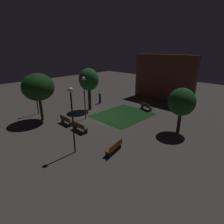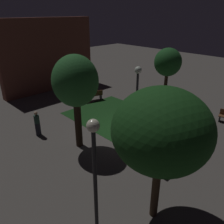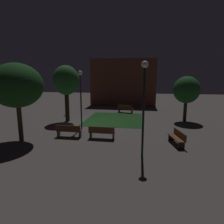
% 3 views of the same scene
% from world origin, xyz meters
% --- Properties ---
extents(ground_plane, '(60.00, 60.00, 0.00)m').
position_xyz_m(ground_plane, '(0.00, 0.00, 0.00)').
color(ground_plane, '#56514C').
extents(grass_lawn, '(5.41, 6.44, 0.01)m').
position_xyz_m(grass_lawn, '(1.17, 1.72, 0.01)').
color(grass_lawn, '#194219').
rests_on(grass_lawn, ground).
extents(bench_back_row, '(1.80, 0.49, 0.88)m').
position_xyz_m(bench_back_row, '(-1.19, -4.42, 0.48)').
color(bench_back_row, brown).
rests_on(bench_back_row, ground).
extents(bench_near_trees, '(1.81, 0.51, 0.88)m').
position_xyz_m(bench_near_trees, '(1.19, -4.42, 0.48)').
color(bench_near_trees, brown).
rests_on(bench_near_trees, ground).
extents(bench_front_left, '(1.86, 0.98, 0.88)m').
position_xyz_m(bench_front_left, '(1.95, 5.27, 0.48)').
color(bench_front_left, brown).
rests_on(bench_front_left, ground).
extents(bench_by_lamp, '(0.87, 1.86, 0.88)m').
position_xyz_m(bench_by_lamp, '(6.11, -4.80, 0.48)').
color(bench_by_lamp, brown).
rests_on(bench_by_lamp, ground).
extents(tree_right_canopy, '(2.41, 2.41, 4.22)m').
position_xyz_m(tree_right_canopy, '(7.91, 1.91, 2.95)').
color(tree_right_canopy, '#38281C').
rests_on(tree_right_canopy, ground).
extents(tree_back_left, '(2.41, 2.41, 5.21)m').
position_xyz_m(tree_back_left, '(-3.14, 0.26, 3.79)').
color(tree_back_left, '#2D2116').
rests_on(tree_back_left, ground).
extents(tree_lawn_side, '(3.27, 3.27, 5.08)m').
position_xyz_m(tree_lawn_side, '(-4.02, -5.66, 3.65)').
color(tree_lawn_side, '#423021').
rests_on(tree_lawn_side, ground).
extents(lamp_post_plaza_west, '(0.36, 0.36, 5.01)m').
position_xyz_m(lamp_post_plaza_west, '(3.94, -6.86, 3.36)').
color(lamp_post_plaza_west, black).
rests_on(lamp_post_plaza_west, ground).
extents(lamp_post_near_wall, '(0.36, 0.36, 4.66)m').
position_xyz_m(lamp_post_near_wall, '(-0.99, -2.08, 3.15)').
color(lamp_post_near_wall, '#333338').
rests_on(lamp_post_near_wall, ground).
extents(pedestrian, '(0.34, 0.32, 1.61)m').
position_xyz_m(pedestrian, '(-4.28, 2.99, 0.85)').
color(pedestrian, black).
rests_on(pedestrian, ground).
extents(building_wall_backdrop, '(9.31, 0.80, 6.61)m').
position_xyz_m(building_wall_backdrop, '(1.09, 10.52, 3.30)').
color(building_wall_backdrop, brown).
rests_on(building_wall_backdrop, ground).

